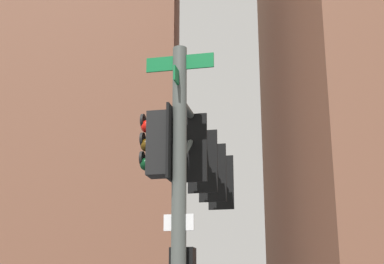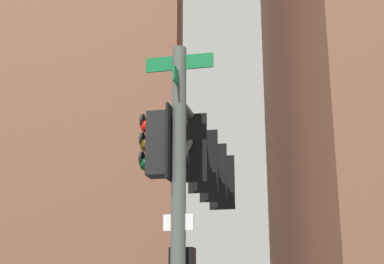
{
  "view_description": "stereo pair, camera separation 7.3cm",
  "coord_description": "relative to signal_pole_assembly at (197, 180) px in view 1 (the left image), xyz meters",
  "views": [
    {
      "loc": [
        -8.58,
        -0.38,
        2.19
      ],
      "look_at": [
        0.83,
        -0.38,
        4.95
      ],
      "focal_mm": 54.54,
      "sensor_mm": 36.0,
      "label": 1
    },
    {
      "loc": [
        -8.58,
        -0.45,
        2.19
      ],
      "look_at": [
        0.83,
        -0.38,
        4.95
      ],
      "focal_mm": 54.54,
      "sensor_mm": 36.0,
      "label": 2
    }
  ],
  "objects": [
    {
      "name": "building_brick_midblock",
      "position": [
        34.26,
        8.55,
        12.7
      ],
      "size": [
        16.05,
        14.48,
        33.89
      ],
      "primitive_type": "cube",
      "color": "brown",
      "rests_on": "ground_plane"
    },
    {
      "name": "signal_pole_assembly",
      "position": [
        0.0,
        0.0,
        0.0
      ],
      "size": [
        4.83,
        1.69,
        6.08
      ],
      "rotation": [
        0.0,
        0.0,
        6.07
      ],
      "color": "#4C514C",
      "rests_on": "ground_plane"
    }
  ]
}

